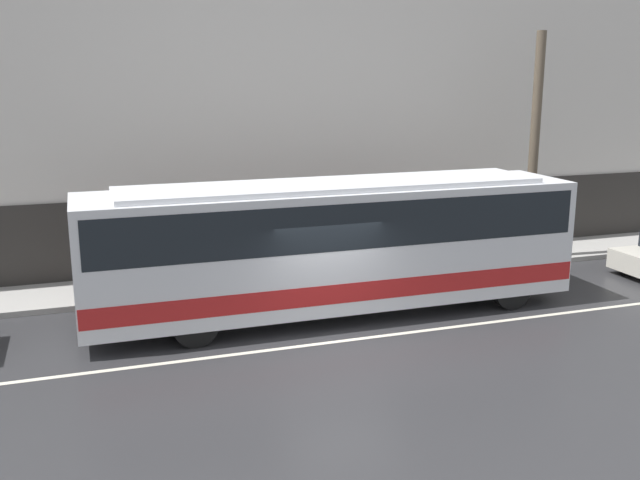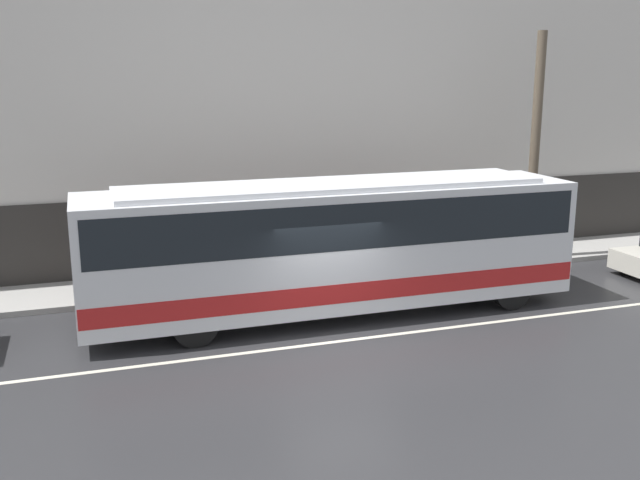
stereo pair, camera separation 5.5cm
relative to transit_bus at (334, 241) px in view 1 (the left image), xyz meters
The scene contains 6 objects.
ground_plane 2.64m from the transit_bus, 106.99° to the right, with size 60.00×60.00×0.00m, color #2D2D30.
sidewalk 3.84m from the transit_bus, 99.36° to the left, with size 60.00×2.36×0.15m.
building_facade 5.43m from the transit_bus, 96.75° to the left, with size 60.00×0.35×9.38m.
lane_stripe 2.64m from the transit_bus, 106.99° to the right, with size 54.00×0.14×0.01m.
transit_bus is the anchor object (origin of this frame).
utility_pole_near 8.07m from the transit_bus, 20.05° to the left, with size 0.29×0.29×6.83m.
Camera 1 is at (-5.11, -13.82, 5.74)m, focal length 40.00 mm.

